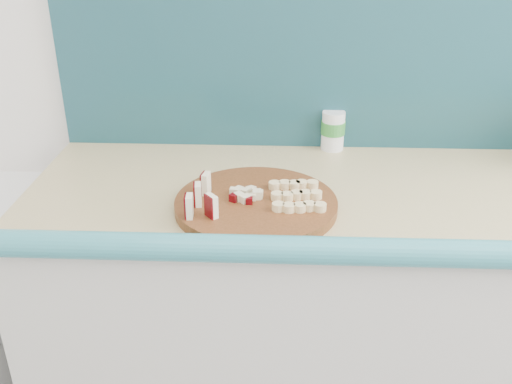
{
  "coord_description": "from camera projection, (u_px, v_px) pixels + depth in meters",
  "views": [
    {
      "loc": [
        -0.37,
        0.2,
        1.54
      ],
      "look_at": [
        -0.42,
        1.38,
        0.95
      ],
      "focal_mm": 40.0,
      "sensor_mm": 36.0,
      "label": 1
    }
  ],
  "objects": [
    {
      "name": "cutting_board",
      "position": [
        256.0,
        204.0,
        1.33
      ],
      "size": [
        0.41,
        0.41,
        0.02
      ],
      "primitive_type": "cylinder",
      "rotation": [
        0.0,
        0.0,
        0.09
      ],
      "color": "#4A2710",
      "rests_on": "kitchen_counter"
    },
    {
      "name": "kitchen_counter",
      "position": [
        440.0,
        333.0,
        1.62
      ],
      "size": [
        2.2,
        0.63,
        0.91
      ],
      "color": "silver",
      "rests_on": "ground"
    },
    {
      "name": "apple_chunks",
      "position": [
        246.0,
        196.0,
        1.32
      ],
      "size": [
        0.06,
        0.06,
        0.02
      ],
      "color": "#FAEDC8",
      "rests_on": "cutting_board"
    },
    {
      "name": "backsplash",
      "position": [
        451.0,
        63.0,
        1.57
      ],
      "size": [
        2.2,
        0.02,
        0.5
      ],
      "primitive_type": "cube",
      "color": "teal",
      "rests_on": "kitchen_counter"
    },
    {
      "name": "apple_wedges",
      "position": [
        201.0,
        197.0,
        1.28
      ],
      "size": [
        0.07,
        0.15,
        0.05
      ],
      "color": "#FFF0CB",
      "rests_on": "cutting_board"
    },
    {
      "name": "canister",
      "position": [
        333.0,
        130.0,
        1.64
      ],
      "size": [
        0.07,
        0.07,
        0.11
      ],
      "rotation": [
        0.0,
        0.0,
        0.37
      ],
      "color": "white",
      "rests_on": "kitchen_counter"
    },
    {
      "name": "banana_slices",
      "position": [
        296.0,
        196.0,
        1.32
      ],
      "size": [
        0.13,
        0.15,
        0.02
      ],
      "color": "#F7D997",
      "rests_on": "cutting_board"
    }
  ]
}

